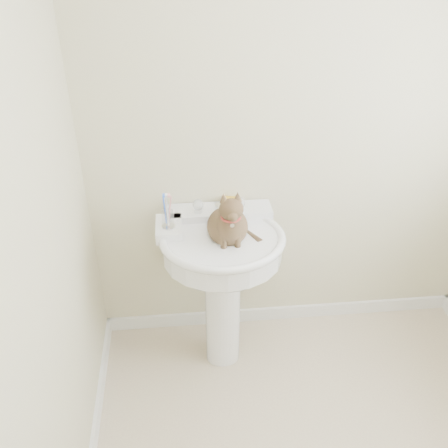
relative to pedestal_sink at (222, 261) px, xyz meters
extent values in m
cube|color=white|center=(0.41, 0.28, -0.66)|extent=(2.20, 0.02, 0.09)
cylinder|color=white|center=(0.00, -0.01, -0.36)|extent=(0.19, 0.19, 0.68)
cylinder|color=white|center=(0.00, -0.01, 0.09)|extent=(0.60, 0.60, 0.13)
ellipsoid|color=white|center=(0.00, -0.01, 0.02)|extent=(0.55, 0.48, 0.22)
torus|color=white|center=(0.00, -0.01, 0.15)|extent=(0.64, 0.64, 0.04)
cube|color=white|center=(0.00, 0.21, 0.16)|extent=(0.56, 0.15, 0.06)
cube|color=white|center=(-0.26, 0.08, 0.16)|extent=(0.13, 0.20, 0.06)
cylinder|color=silver|center=(0.00, 0.16, 0.22)|extent=(0.05, 0.05, 0.05)
cylinder|color=silver|center=(0.00, 0.11, 0.25)|extent=(0.04, 0.04, 0.14)
sphere|color=white|center=(-0.11, 0.18, 0.24)|extent=(0.06, 0.06, 0.06)
sphere|color=white|center=(0.11, 0.18, 0.24)|extent=(0.06, 0.06, 0.06)
cube|color=yellow|center=(0.07, 0.25, 0.21)|extent=(0.10, 0.07, 0.03)
cylinder|color=silver|center=(-0.26, 0.05, 0.20)|extent=(0.07, 0.07, 0.01)
cylinder|color=white|center=(-0.26, 0.05, 0.24)|extent=(0.06, 0.06, 0.09)
cylinder|color=blue|center=(-0.28, 0.05, 0.29)|extent=(0.01, 0.01, 0.17)
cylinder|color=white|center=(-0.26, 0.05, 0.29)|extent=(0.01, 0.01, 0.17)
cylinder|color=pink|center=(-0.25, 0.05, 0.29)|extent=(0.01, 0.01, 0.17)
ellipsoid|color=brown|center=(0.03, 0.01, 0.20)|extent=(0.20, 0.24, 0.18)
ellipsoid|color=brown|center=(0.03, -0.07, 0.26)|extent=(0.13, 0.12, 0.17)
ellipsoid|color=brown|center=(0.03, -0.10, 0.37)|extent=(0.11, 0.10, 0.10)
cone|color=brown|center=(0.00, -0.08, 0.42)|extent=(0.04, 0.04, 0.04)
cone|color=brown|center=(0.06, -0.08, 0.42)|extent=(0.04, 0.04, 0.04)
cylinder|color=brown|center=(0.14, 0.03, 0.14)|extent=(0.03, 0.03, 0.21)
torus|color=maroon|center=(0.03, -0.09, 0.32)|extent=(0.10, 0.10, 0.01)
camera|label=1|loc=(-0.19, -2.05, 1.55)|focal=40.00mm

